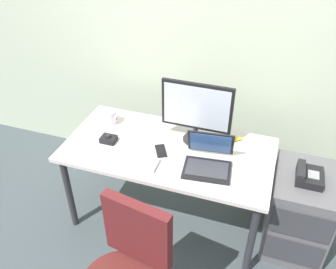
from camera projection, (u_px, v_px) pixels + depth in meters
name	position (u px, v px, depth m)	size (l,w,h in m)	color
ground_plane	(168.00, 215.00, 2.96)	(8.00, 8.00, 0.00)	#424B4F
back_wall	(198.00, 20.00, 2.70)	(6.00, 0.10, 2.80)	beige
desk	(168.00, 156.00, 2.59)	(1.48, 0.75, 0.71)	silver
file_cabinet	(298.00, 211.00, 2.57)	(0.42, 0.53, 0.65)	#5C5A5D
desk_phone	(308.00, 176.00, 2.35)	(0.17, 0.20, 0.09)	black
monitor_main	(196.00, 110.00, 2.48)	(0.50, 0.18, 0.46)	#262628
keyboard	(128.00, 160.00, 2.42)	(0.41, 0.14, 0.03)	silver
laptop	(208.00, 160.00, 2.36)	(0.34, 0.34, 0.23)	black
trackball_mouse	(109.00, 139.00, 2.60)	(0.11, 0.09, 0.07)	black
coffee_mug	(111.00, 117.00, 2.78)	(0.10, 0.09, 0.11)	silver
paper_notepad	(251.00, 172.00, 2.33)	(0.15, 0.21, 0.01)	white
cell_phone	(161.00, 151.00, 2.51)	(0.07, 0.14, 0.01)	black
banana	(229.00, 138.00, 2.61)	(0.19, 0.04, 0.04)	yellow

